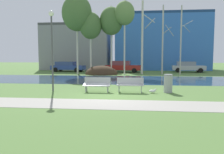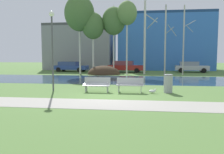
# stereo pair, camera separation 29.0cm
# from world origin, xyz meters

# --- Properties ---
(ground_plane) EXTENTS (120.00, 120.00, 0.00)m
(ground_plane) POSITION_xyz_m (0.00, 10.00, 0.00)
(ground_plane) COLOR #517538
(paved_path_strip) EXTENTS (60.00, 2.13, 0.01)m
(paved_path_strip) POSITION_xyz_m (0.00, -2.25, 0.01)
(paved_path_strip) COLOR #9E998E
(paved_path_strip) RESTS_ON ground
(river_band) EXTENTS (80.00, 7.94, 0.01)m
(river_band) POSITION_xyz_m (0.00, 8.73, 0.00)
(river_band) COLOR #284256
(river_band) RESTS_ON ground
(soil_mound) EXTENTS (3.98, 3.05, 2.13)m
(soil_mound) POSITION_xyz_m (-2.75, 14.66, 0.00)
(soil_mound) COLOR #423021
(soil_mound) RESTS_ON ground
(bench_left) EXTENTS (1.60, 0.57, 0.87)m
(bench_left) POSITION_xyz_m (-1.00, 1.20, 0.47)
(bench_left) COLOR #9EA0A3
(bench_left) RESTS_ON ground
(bench_right) EXTENTS (1.60, 0.57, 0.87)m
(bench_right) POSITION_xyz_m (1.00, 1.20, 0.47)
(bench_right) COLOR #9EA0A3
(bench_right) RESTS_ON ground
(trash_bin) EXTENTS (0.53, 0.53, 1.09)m
(trash_bin) POSITION_xyz_m (3.23, 1.40, 0.56)
(trash_bin) COLOR #999B9E
(trash_bin) RESTS_ON ground
(seagull) EXTENTS (0.47, 0.17, 0.27)m
(seagull) POSITION_xyz_m (2.32, 1.04, 0.13)
(seagull) COLOR white
(seagull) RESTS_ON ground
(streetlamp) EXTENTS (0.32, 0.32, 4.85)m
(streetlamp) POSITION_xyz_m (-3.73, 1.17, 3.28)
(streetlamp) COLOR #4C4C51
(streetlamp) RESTS_ON ground
(birch_far_left) EXTENTS (3.55, 3.55, 9.44)m
(birch_far_left) POSITION_xyz_m (-5.66, 14.56, 7.28)
(birch_far_left) COLOR beige
(birch_far_left) RESTS_ON ground
(birch_left) EXTENTS (2.68, 2.68, 7.50)m
(birch_left) POSITION_xyz_m (-4.09, 14.89, 5.82)
(birch_left) COLOR beige
(birch_left) RESTS_ON ground
(birch_center_left) EXTENTS (2.83, 2.83, 8.26)m
(birch_center_left) POSITION_xyz_m (-1.64, 15.42, 6.43)
(birch_center_left) COLOR beige
(birch_center_left) RESTS_ON ground
(birch_center) EXTENTS (2.33, 2.33, 9.24)m
(birch_center) POSITION_xyz_m (0.02, 14.67, 7.16)
(birch_center) COLOR beige
(birch_center) RESTS_ON ground
(birch_center_right) EXTENTS (1.63, 2.93, 8.75)m
(birch_center_right) POSITION_xyz_m (2.17, 15.29, 4.49)
(birch_center_right) COLOR beige
(birch_center_right) RESTS_ON ground
(birch_right) EXTENTS (1.37, 2.27, 8.26)m
(birch_right) POSITION_xyz_m (4.60, 15.56, 4.18)
(birch_right) COLOR #BCB7A8
(birch_right) RESTS_ON ground
(birch_far_right) EXTENTS (1.34, 2.26, 8.00)m
(birch_far_right) POSITION_xyz_m (6.59, 14.87, 4.08)
(birch_far_right) COLOR #BCB7A8
(birch_far_right) RESTS_ON ground
(parked_van_nearest_blue) EXTENTS (4.88, 2.29, 1.44)m
(parked_van_nearest_blue) POSITION_xyz_m (-8.26, 18.87, 0.76)
(parked_van_nearest_blue) COLOR #2D4793
(parked_van_nearest_blue) RESTS_ON ground
(parked_sedan_second_red) EXTENTS (4.94, 2.38, 1.57)m
(parked_sedan_second_red) POSITION_xyz_m (-0.42, 18.54, 0.82)
(parked_sedan_second_red) COLOR maroon
(parked_sedan_second_red) RESTS_ON ground
(parked_hatch_third_silver) EXTENTS (4.48, 2.31, 1.48)m
(parked_hatch_third_silver) POSITION_xyz_m (8.48, 19.48, 0.78)
(parked_hatch_third_silver) COLOR #B2B5BC
(parked_hatch_third_silver) RESTS_ON ground
(building_grey_warehouse) EXTENTS (10.88, 9.10, 7.45)m
(building_grey_warehouse) POSITION_xyz_m (-8.52, 26.67, 3.73)
(building_grey_warehouse) COLOR gray
(building_grey_warehouse) RESTS_ON ground
(building_blue_store) EXTENTS (14.79, 8.37, 9.10)m
(building_blue_store) POSITION_xyz_m (5.53, 27.04, 4.55)
(building_blue_store) COLOR #3870C6
(building_blue_store) RESTS_ON ground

